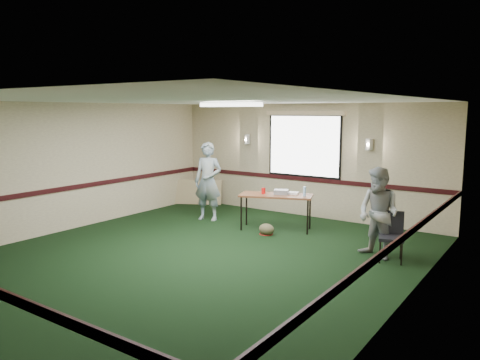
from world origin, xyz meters
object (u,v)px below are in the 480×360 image
Objects in this scene: person_left at (208,181)px; person_right at (379,213)px; folding_table at (276,197)px; projector at (281,192)px; conference_chair at (391,232)px.

person_right is at bearing -22.51° from person_left.
person_right is (2.43, -0.68, 0.08)m from folding_table.
projector reaches higher than conference_chair.
conference_chair is (2.58, -0.76, -0.33)m from projector.
projector is at bearing -177.17° from person_right.
conference_chair is 0.53× the size of person_right.
projector is 0.36× the size of conference_chair.
conference_chair is at bearing 26.11° from person_right.
person_left is at bearing 162.69° from projector.
person_left is at bearing -166.90° from person_right.
person_right reaches higher than folding_table.
person_left reaches higher than folding_table.
person_left is 4.24m from person_right.
conference_chair reaches higher than folding_table.
person_left is at bearing 162.52° from folding_table.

